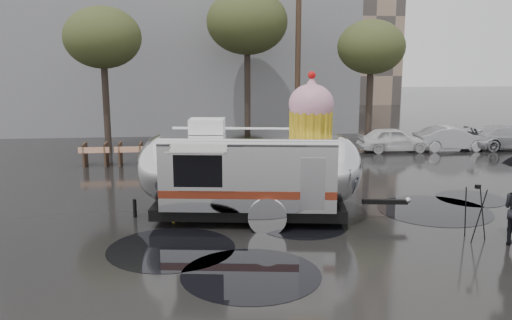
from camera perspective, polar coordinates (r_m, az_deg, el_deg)
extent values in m
plane|color=black|center=(14.71, 4.16, -8.06)|extent=(120.00, 120.00, 0.00)
cylinder|color=black|center=(19.73, 21.66, -3.77)|extent=(2.27, 2.27, 0.01)
cylinder|color=black|center=(17.91, 18.24, -5.03)|extent=(3.49, 3.49, 0.01)
cylinder|color=black|center=(15.65, 4.97, -6.85)|extent=(2.56, 2.56, 0.01)
cylinder|color=black|center=(14.00, -8.91, -9.18)|extent=(3.23, 3.23, 0.01)
cylinder|color=black|center=(12.34, -0.54, -11.92)|extent=(3.15, 3.15, 0.01)
cube|color=slate|center=(37.72, -8.38, 13.71)|extent=(22.00, 12.00, 13.00)
cylinder|color=#473323|center=(28.10, 4.43, 10.55)|extent=(0.28, 0.28, 9.00)
cylinder|color=#382D26|center=(27.11, -15.55, 6.81)|extent=(0.32, 0.32, 5.85)
ellipsoid|color=#353E1E|center=(27.05, -15.85, 12.31)|extent=(3.64, 3.64, 2.86)
cylinder|color=#382D26|center=(28.80, -0.91, 8.36)|extent=(0.32, 0.32, 6.75)
ellipsoid|color=#353E1E|center=(28.80, -0.93, 14.34)|extent=(4.20, 4.20, 3.30)
cylinder|color=#382D26|center=(28.05, 11.84, 6.66)|extent=(0.32, 0.32, 5.40)
ellipsoid|color=#353E1E|center=(27.96, 12.05, 11.57)|extent=(3.36, 3.36, 2.64)
cube|color=#473323|center=(24.58, -17.55, 0.56)|extent=(0.08, 0.80, 1.00)
cube|color=#473323|center=(24.42, -15.48, 0.61)|extent=(0.08, 0.80, 1.00)
cube|color=#E5590C|center=(24.08, -16.72, 1.00)|extent=(1.30, 0.04, 0.25)
cube|color=#473323|center=(24.32, -14.09, 0.64)|extent=(0.08, 0.80, 1.00)
cube|color=#473323|center=(24.20, -11.98, 0.68)|extent=(0.08, 0.80, 1.00)
cube|color=#E5590C|center=(23.84, -13.18, 1.08)|extent=(1.30, 0.04, 0.25)
cube|color=#473323|center=(24.15, -10.57, 0.71)|extent=(0.08, 0.80, 1.00)
cube|color=#473323|center=(24.09, -8.43, 0.76)|extent=(0.08, 0.80, 1.00)
cube|color=#E5590C|center=(23.69, -9.58, 1.16)|extent=(1.30, 0.04, 0.25)
imported|color=silver|center=(27.66, 14.27, 2.32)|extent=(4.00, 1.80, 1.40)
imported|color=#B2B2B7|center=(28.82, 19.89, 2.34)|extent=(4.00, 1.80, 1.40)
imported|color=#B2B2B7|center=(30.23, 25.03, 2.38)|extent=(4.20, 1.80, 1.44)
cube|color=silver|center=(15.82, -0.72, -0.80)|extent=(5.17, 3.18, 1.99)
ellipsoid|color=silver|center=(15.89, 8.09, -0.86)|extent=(1.99, 2.75, 1.99)
ellipsoid|color=silver|center=(16.12, -9.40, -0.73)|extent=(1.99, 2.75, 1.99)
cube|color=black|center=(16.10, -0.71, -4.85)|extent=(5.78, 2.94, 0.33)
cylinder|color=black|center=(15.00, 1.21, -6.08)|extent=(0.80, 0.35, 0.77)
cylinder|color=black|center=(17.19, 1.32, -3.80)|extent=(0.80, 0.35, 0.77)
cylinder|color=silver|center=(14.83, 1.20, -6.06)|extent=(1.07, 0.25, 1.06)
cube|color=black|center=(16.37, 13.41, -4.29)|extent=(1.33, 0.31, 0.13)
sphere|color=silver|center=(16.50, 15.68, -4.09)|extent=(0.20, 0.20, 0.18)
cylinder|color=black|center=(16.65, -12.64, -4.98)|extent=(0.12, 0.12, 0.55)
cube|color=maroon|center=(14.70, -0.95, -3.74)|extent=(4.83, 0.69, 0.22)
cube|color=maroon|center=(17.16, -0.52, -1.53)|extent=(4.83, 0.69, 0.22)
cube|color=black|center=(14.66, -6.15, -1.18)|extent=(1.32, 0.21, 0.89)
cube|color=#A5A39A|center=(14.29, -6.35, 0.75)|extent=(1.61, 0.76, 0.16)
cube|color=silver|center=(14.63, 6.00, -2.54)|extent=(0.66, 0.12, 1.44)
cube|color=white|center=(15.71, -5.18, 3.58)|extent=(1.08, 0.85, 0.42)
cylinder|color=yellow|center=(15.61, 5.79, 3.93)|extent=(1.30, 1.30, 0.66)
ellipsoid|color=pink|center=(15.55, 5.83, 5.87)|extent=(1.45, 1.45, 1.15)
cone|color=pink|center=(15.51, 5.87, 7.99)|extent=(0.62, 0.62, 0.44)
sphere|color=red|center=(15.49, 5.89, 8.89)|extent=(0.25, 0.25, 0.22)
imported|color=gold|center=(15.84, -8.19, -3.57)|extent=(0.68, 0.54, 1.67)
imported|color=pink|center=(15.59, -8.30, 0.48)|extent=(1.24, 1.24, 0.84)
cylinder|color=black|center=(15.84, -8.19, -3.60)|extent=(0.02, 0.02, 1.65)
cylinder|color=black|center=(15.54, 22.73, -5.11)|extent=(0.14, 0.31, 1.44)
cylinder|color=black|center=(15.40, 21.18, -5.14)|extent=(0.22, 0.27, 1.44)
cylinder|color=black|center=(15.12, 22.42, -5.53)|extent=(0.33, 0.08, 1.44)
cube|color=black|center=(15.17, 22.32, -2.61)|extent=(0.15, 0.14, 0.10)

